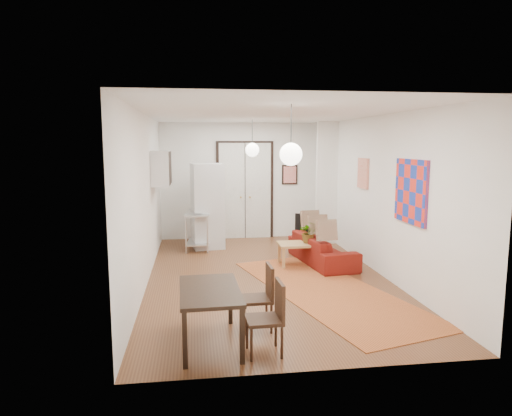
{
  "coord_description": "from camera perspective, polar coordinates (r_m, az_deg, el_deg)",
  "views": [
    {
      "loc": [
        -1.27,
        -7.91,
        2.39
      ],
      "look_at": [
        -0.18,
        0.05,
        1.25
      ],
      "focal_mm": 32.0,
      "sensor_mm": 36.0,
      "label": 1
    }
  ],
  "objects": [
    {
      "name": "double_doors",
      "position": [
        11.5,
        -1.38,
        2.14
      ],
      "size": [
        1.44,
        0.06,
        2.5
      ],
      "primitive_type": "cube",
      "color": "white",
      "rests_on": "wall_back"
    },
    {
      "name": "wall_front",
      "position": [
        4.69,
        8.13,
        -3.59
      ],
      "size": [
        4.2,
        0.02,
        2.9
      ],
      "primitive_type": "cube",
      "color": "white",
      "rests_on": "floor"
    },
    {
      "name": "sofa",
      "position": [
        9.3,
        8.27,
        -5.11
      ],
      "size": [
        1.02,
        2.02,
        0.57
      ],
      "primitive_type": "imported",
      "rotation": [
        0.0,
        0.0,
        1.71
      ],
      "color": "maroon",
      "rests_on": "floor"
    },
    {
      "name": "pendant_front",
      "position": [
        6.05,
        4.38,
        6.72
      ],
      "size": [
        0.3,
        0.3,
        0.8
      ],
      "color": "white",
      "rests_on": "ceiling"
    },
    {
      "name": "stub_partition",
      "position": [
        10.96,
        8.82,
        3.06
      ],
      "size": [
        0.5,
        0.1,
        2.9
      ],
      "primitive_type": "cube",
      "color": "white",
      "rests_on": "floor"
    },
    {
      "name": "bowl",
      "position": [
        10.17,
        -7.16,
        -0.62
      ],
      "size": [
        0.22,
        0.22,
        0.05
      ],
      "primitive_type": "imported",
      "rotation": [
        0.0,
        0.0,
        -0.11
      ],
      "color": "silver",
      "rests_on": "kitchen_counter"
    },
    {
      "name": "wall_back",
      "position": [
        11.52,
        -1.41,
        3.4
      ],
      "size": [
        4.2,
        0.02,
        2.9
      ],
      "primitive_type": "cube",
      "color": "white",
      "rests_on": "floor"
    },
    {
      "name": "dining_table",
      "position": [
        5.54,
        -5.8,
        -10.77
      ],
      "size": [
        0.74,
        1.25,
        0.68
      ],
      "rotation": [
        0.0,
        0.0,
        0.03
      ],
      "color": "black",
      "rests_on": "floor"
    },
    {
      "name": "fridge",
      "position": [
        10.5,
        -6.09,
        0.26
      ],
      "size": [
        0.77,
        0.77,
        1.94
      ],
      "primitive_type": "cube",
      "rotation": [
        0.0,
        0.0,
        0.14
      ],
      "color": "silver",
      "rests_on": "floor"
    },
    {
      "name": "dining_chair_near",
      "position": [
        6.03,
        -0.13,
        -10.33
      ],
      "size": [
        0.42,
        0.58,
        0.85
      ],
      "rotation": [
        0.0,
        0.0,
        -1.54
      ],
      "color": "#331F10",
      "rests_on": "floor"
    },
    {
      "name": "pendant_back",
      "position": [
        10.0,
        -0.47,
        7.28
      ],
      "size": [
        0.3,
        0.3,
        0.8
      ],
      "color": "white",
      "rests_on": "ceiling"
    },
    {
      "name": "black_side_chair",
      "position": [
        10.36,
        6.0,
        -2.47
      ],
      "size": [
        0.5,
        0.52,
        0.86
      ],
      "rotation": [
        0.0,
        0.0,
        2.79
      ],
      "color": "black",
      "rests_on": "floor"
    },
    {
      "name": "print_left",
      "position": [
        9.96,
        -12.42,
        5.36
      ],
      "size": [
        0.03,
        0.44,
        0.54
      ],
      "primitive_type": "cube",
      "color": "#A46544",
      "rests_on": "wall_left"
    },
    {
      "name": "soap_bottle",
      "position": [
        10.7,
        -7.47,
        0.15
      ],
      "size": [
        0.09,
        0.09,
        0.17
      ],
      "primitive_type": "imported",
      "rotation": [
        0.0,
        0.0,
        -0.11
      ],
      "color": "#52A1B2",
      "rests_on": "kitchen_counter"
    },
    {
      "name": "painting_popart",
      "position": [
        7.49,
        18.8,
        1.97
      ],
      "size": [
        0.05,
        1.0,
        1.0
      ],
      "primitive_type": "cube",
      "color": "red",
      "rests_on": "wall_right"
    },
    {
      "name": "ceiling",
      "position": [
        8.03,
        1.38,
        11.71
      ],
      "size": [
        4.2,
        7.0,
        0.02
      ],
      "primitive_type": "cube",
      "color": "white",
      "rests_on": "wall_back"
    },
    {
      "name": "coffee_table",
      "position": [
        9.08,
        5.97,
        -4.72
      ],
      "size": [
        1.0,
        0.56,
        0.45
      ],
      "rotation": [
        0.0,
        0.0,
        0.0
      ],
      "color": "tan",
      "rests_on": "floor"
    },
    {
      "name": "floor",
      "position": [
        8.37,
        1.31,
        -8.53
      ],
      "size": [
        7.0,
        7.0,
        0.0
      ],
      "primitive_type": "plane",
      "color": "brown",
      "rests_on": "ground"
    },
    {
      "name": "wall_right",
      "position": [
        8.65,
        15.21,
        1.55
      ],
      "size": [
        0.02,
        7.0,
        2.9
      ],
      "primitive_type": "cube",
      "color": "white",
      "rests_on": "floor"
    },
    {
      "name": "potted_plant",
      "position": [
        9.05,
        6.61,
        -2.99
      ],
      "size": [
        0.34,
        0.39,
        0.43
      ],
      "primitive_type": "imported",
      "rotation": [
        0.0,
        0.0,
        0.0
      ],
      "color": "#35632C",
      "rests_on": "coffee_table"
    },
    {
      "name": "poster_back",
      "position": [
        11.67,
        4.24,
        4.18
      ],
      "size": [
        0.4,
        0.03,
        0.5
      ],
      "primitive_type": "cube",
      "color": "red",
      "rests_on": "wall_back"
    },
    {
      "name": "wall_cabinet",
      "position": [
        9.45,
        -11.74,
        4.94
      ],
      "size": [
        0.35,
        1.0,
        0.7
      ],
      "primitive_type": "cube",
      "color": "white",
      "rests_on": "wall_left"
    },
    {
      "name": "kitchen_counter",
      "position": [
        10.52,
        -7.15,
        -2.17
      ],
      "size": [
        0.67,
        1.15,
        0.84
      ],
      "rotation": [
        0.0,
        0.0,
        -0.11
      ],
      "color": "silver",
      "rests_on": "floor"
    },
    {
      "name": "dining_chair_far",
      "position": [
        5.38,
        0.88,
        -12.67
      ],
      "size": [
        0.42,
        0.58,
        0.85
      ],
      "rotation": [
        0.0,
        0.0,
        -1.54
      ],
      "color": "#331F10",
      "rests_on": "floor"
    },
    {
      "name": "wall_left",
      "position": [
        8.01,
        -13.66,
        1.11
      ],
      "size": [
        0.02,
        7.0,
        2.9
      ],
      "primitive_type": "cube",
      "color": "white",
      "rests_on": "floor"
    },
    {
      "name": "painting_abstract",
      "position": [
        9.35,
        13.24,
        4.25
      ],
      "size": [
        0.05,
        0.5,
        0.6
      ],
      "primitive_type": "cube",
      "color": "#F8E7CF",
      "rests_on": "wall_right"
    },
    {
      "name": "kilim_rug",
      "position": [
        7.68,
        8.88,
        -10.11
      ],
      "size": [
        2.66,
        4.54,
        0.01
      ],
      "primitive_type": "cube",
      "rotation": [
        0.0,
        0.0,
        0.27
      ],
      "color": "#B75B2D",
      "rests_on": "floor"
    }
  ]
}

